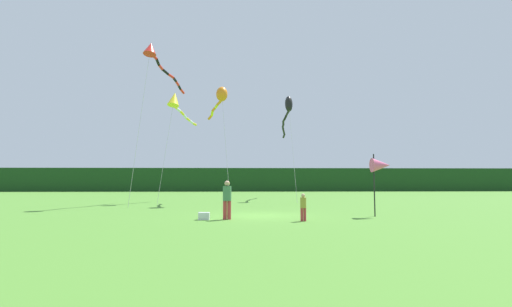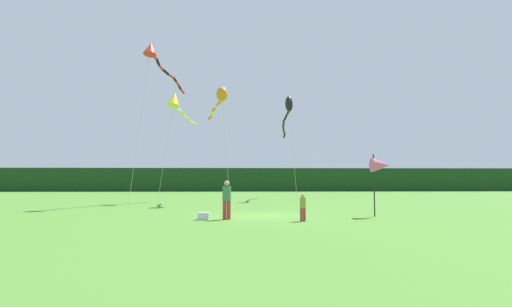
# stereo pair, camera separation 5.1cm
# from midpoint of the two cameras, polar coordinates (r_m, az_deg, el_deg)

# --- Properties ---
(ground_plane) EXTENTS (120.00, 120.00, 0.00)m
(ground_plane) POSITION_cam_midpoint_polar(r_m,az_deg,el_deg) (18.40, 0.66, -9.61)
(ground_plane) COLOR #4C842D
(distant_treeline) EXTENTS (108.00, 2.26, 3.96)m
(distant_treeline) POSITION_cam_midpoint_polar(r_m,az_deg,el_deg) (63.31, -1.40, -4.09)
(distant_treeline) COLOR #193D19
(distant_treeline) RESTS_ON ground
(person_adult) EXTENTS (0.38, 0.38, 1.72)m
(person_adult) POSITION_cam_midpoint_polar(r_m,az_deg,el_deg) (16.50, -4.60, -6.86)
(person_adult) COLOR #B23338
(person_adult) RESTS_ON ground
(person_child) EXTENTS (0.26, 0.26, 1.17)m
(person_child) POSITION_cam_midpoint_polar(r_m,az_deg,el_deg) (15.86, 7.25, -8.05)
(person_child) COLOR #B23338
(person_child) RESTS_ON ground
(cooler_box) EXTENTS (0.48, 0.36, 0.32)m
(cooler_box) POSITION_cam_midpoint_polar(r_m,az_deg,el_deg) (16.53, -8.16, -9.60)
(cooler_box) COLOR silver
(cooler_box) RESTS_ON ground
(banner_flag_pole) EXTENTS (0.90, 0.70, 3.01)m
(banner_flag_pole) POSITION_cam_midpoint_polar(r_m,az_deg,el_deg) (18.83, 18.72, -1.80)
(banner_flag_pole) COLOR black
(banner_flag_pole) RESTS_ON ground
(kite_yellow) EXTENTS (2.16, 5.90, 9.04)m
(kite_yellow) POSITION_cam_midpoint_polar(r_m,az_deg,el_deg) (30.99, -12.42, 7.90)
(kite_yellow) COLOR #B2B2B2
(kite_yellow) RESTS_ON ground
(kite_red) EXTENTS (2.12, 8.64, 11.67)m
(kite_red) POSITION_cam_midpoint_polar(r_m,az_deg,el_deg) (28.81, -15.37, 14.35)
(kite_red) COLOR #B2B2B2
(kite_red) RESTS_ON ground
(kite_orange) EXTENTS (2.13, 5.57, 8.88)m
(kite_orange) POSITION_cam_midpoint_polar(r_m,az_deg,el_deg) (28.31, -5.54, 8.80)
(kite_orange) COLOR #B2B2B2
(kite_orange) RESTS_ON ground
(kite_black) EXTENTS (0.76, 11.22, 9.62)m
(kite_black) POSITION_cam_midpoint_polar(r_m,az_deg,el_deg) (34.71, 4.88, 6.79)
(kite_black) COLOR #B2B2B2
(kite_black) RESTS_ON ground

